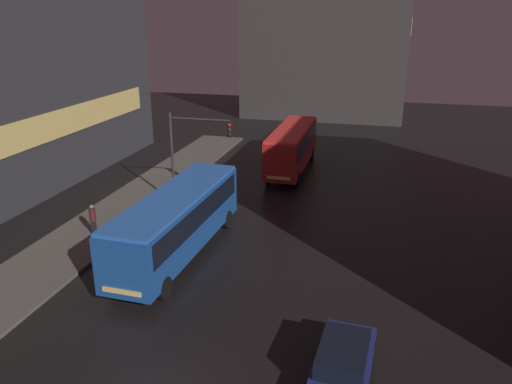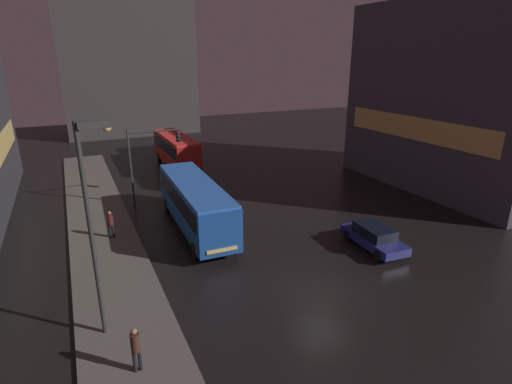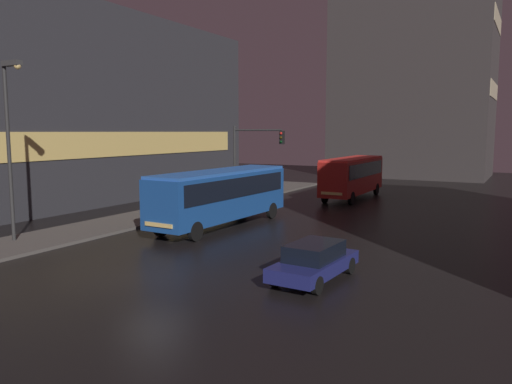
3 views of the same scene
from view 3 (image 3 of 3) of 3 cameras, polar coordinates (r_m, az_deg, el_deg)
ground_plane at (r=19.47m, az=-11.68°, el=-9.51°), size 120.00×120.00×0.00m
sidewalk_left at (r=32.59m, az=-12.19°, el=-2.75°), size 4.00×48.00×0.15m
building_left_tower at (r=43.70m, az=-18.16°, el=9.00°), size 10.07×29.93×14.62m
building_far_backdrop at (r=65.64m, az=17.63°, el=14.19°), size 18.07×12.00×28.25m
bus_near at (r=28.68m, az=-3.99°, el=-0.01°), size 2.86×10.71×3.26m
bus_far at (r=41.37m, az=10.98°, el=2.09°), size 2.43×9.72×3.35m
car_taxi at (r=18.67m, az=6.69°, el=-7.81°), size 2.02×4.44×1.40m
pedestrian_near at (r=32.51m, az=-10.97°, el=-0.81°), size 0.48×0.48×1.73m
traffic_light_main at (r=34.71m, az=-0.46°, el=4.57°), size 3.95×0.35×5.86m
street_lamp_sidewalk at (r=26.69m, az=-26.27°, el=6.85°), size 1.25×0.36×8.63m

